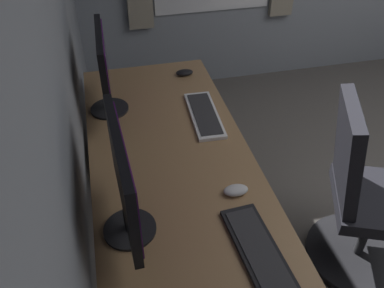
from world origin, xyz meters
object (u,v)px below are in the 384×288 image
at_px(drawer_pedestal, 161,184).
at_px(monitor_primary, 124,181).
at_px(mouse_main, 236,190).
at_px(keyboard_main, 259,250).
at_px(monitor_secondary, 104,68).
at_px(office_chair, 362,200).
at_px(keyboard_spare, 204,115).
at_px(mouse_spare, 184,73).

xyz_separation_m(drawer_pedestal, monitor_primary, (-0.61, 0.21, 0.64)).
distance_m(drawer_pedestal, mouse_main, 0.69).
bearing_deg(drawer_pedestal, mouse_main, -154.90).
bearing_deg(drawer_pedestal, keyboard_main, -164.39).
relative_size(drawer_pedestal, monitor_secondary, 1.48).
height_order(mouse_main, office_chair, office_chair).
bearing_deg(mouse_main, monitor_secondary, 31.43).
bearing_deg(monitor_primary, drawer_pedestal, -18.71).
height_order(keyboard_spare, mouse_spare, mouse_spare).
xyz_separation_m(monitor_secondary, mouse_main, (-0.75, -0.46, -0.23)).
bearing_deg(office_chair, mouse_spare, 35.88).
relative_size(drawer_pedestal, monitor_primary, 1.35).
distance_m(monitor_primary, mouse_main, 0.51).
bearing_deg(office_chair, keyboard_spare, 53.51).
distance_m(keyboard_spare, mouse_main, 0.57).
xyz_separation_m(monitor_secondary, keyboard_spare, (-0.18, -0.47, -0.24)).
relative_size(monitor_primary, mouse_main, 4.96).
xyz_separation_m(monitor_primary, keyboard_main, (-0.21, -0.43, -0.25)).
bearing_deg(keyboard_main, office_chair, -63.30).
bearing_deg(keyboard_spare, mouse_spare, 0.73).
xyz_separation_m(monitor_primary, office_chair, (0.15, -1.15, -0.53)).
distance_m(drawer_pedestal, keyboard_main, 0.93).
relative_size(drawer_pedestal, keyboard_main, 1.63).
bearing_deg(keyboard_spare, monitor_primary, 145.05).
bearing_deg(mouse_spare, keyboard_main, 179.00).
height_order(monitor_secondary, mouse_spare, monitor_secondary).
xyz_separation_m(mouse_spare, office_chair, (-0.96, -0.69, -0.29)).
bearing_deg(monitor_secondary, office_chair, -120.63).
relative_size(monitor_primary, mouse_spare, 4.96).
bearing_deg(mouse_main, mouse_spare, -0.55).
height_order(drawer_pedestal, keyboard_spare, keyboard_spare).
xyz_separation_m(mouse_main, mouse_spare, (1.02, -0.01, 0.00)).
height_order(keyboard_main, mouse_spare, mouse_spare).
distance_m(keyboard_spare, mouse_spare, 0.45).
bearing_deg(mouse_spare, drawer_pedestal, 153.56).
height_order(drawer_pedestal, monitor_secondary, monitor_secondary).
bearing_deg(office_chair, keyboard_main, 116.70).
bearing_deg(monitor_secondary, drawer_pedestal, -137.15).
distance_m(keyboard_main, mouse_spare, 1.32).
xyz_separation_m(keyboard_main, keyboard_spare, (0.87, -0.03, 0.00)).
xyz_separation_m(drawer_pedestal, keyboard_spare, (0.05, -0.26, 0.39)).
relative_size(monitor_primary, keyboard_spare, 1.21).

